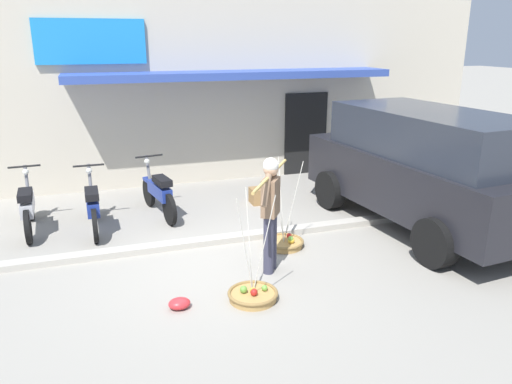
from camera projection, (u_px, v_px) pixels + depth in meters
name	position (u px, v px, depth m)	size (l,w,h in m)	color
ground_plane	(229.00, 259.00, 7.64)	(90.00, 90.00, 0.00)	gray
sidewalk_curb	(218.00, 240.00, 8.26)	(20.00, 0.24, 0.10)	#AEA89C
fruit_vendor	(270.00, 207.00, 7.00)	(1.05, 1.51, 1.70)	#38384C
fruit_basket_left_side	(253.00, 294.00, 6.45)	(0.66, 0.66, 1.45)	#B2894C
fruit_basket_right_side	(284.00, 242.00, 8.09)	(0.66, 0.66, 1.45)	#B2894C
motorcycle_nearest_shop	(28.00, 207.00, 8.62)	(0.54, 1.82, 1.09)	black
motorcycle_second_in_row	(93.00, 206.00, 8.68)	(0.54, 1.82, 1.09)	black
motorcycle_third_in_row	(159.00, 193.00, 9.42)	(0.56, 1.80, 1.09)	black
parked_truck	(424.00, 165.00, 8.69)	(2.48, 4.95, 2.10)	black
storefront_building	(205.00, 82.00, 13.63)	(13.00, 6.00, 4.20)	beige
plastic_litter_bag	(179.00, 304.00, 6.23)	(0.28, 0.22, 0.14)	red
wooden_crate	(261.00, 195.00, 10.22)	(0.44, 0.36, 0.32)	olive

